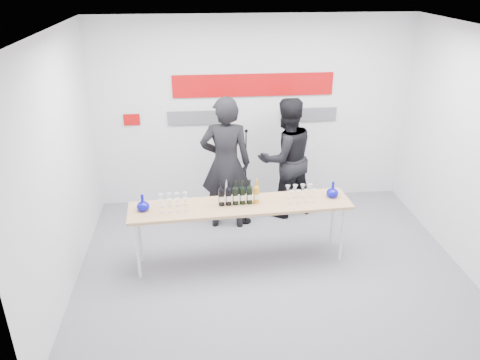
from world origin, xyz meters
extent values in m
plane|color=slate|center=(0.00, 0.00, 0.00)|extent=(5.00, 5.00, 0.00)
cube|color=silver|center=(0.00, 2.00, 1.50)|extent=(5.00, 0.04, 3.00)
cube|color=#AD0709|center=(0.00, 1.97, 1.95)|extent=(2.50, 0.02, 0.35)
cube|color=#59595E|center=(-0.90, 1.97, 1.45)|extent=(0.90, 0.02, 0.22)
cube|color=#59595E|center=(0.90, 1.97, 1.45)|extent=(0.90, 0.02, 0.22)
cube|color=#AD0709|center=(-1.90, 1.97, 1.45)|extent=(0.25, 0.02, 0.18)
cube|color=tan|center=(-0.38, 0.13, 0.83)|extent=(2.87, 0.72, 0.04)
cylinder|color=silver|center=(-1.69, -0.13, 0.41)|extent=(0.05, 0.05, 0.82)
cylinder|color=silver|center=(0.96, 0.02, 0.41)|extent=(0.05, 0.05, 0.82)
cylinder|color=silver|center=(-1.71, 0.25, 0.41)|extent=(0.05, 0.05, 0.82)
cylinder|color=silver|center=(0.94, 0.39, 0.41)|extent=(0.05, 0.05, 0.82)
imported|color=black|center=(-0.50, 1.11, 1.01)|extent=(0.77, 0.54, 2.01)
imported|color=black|center=(0.44, 1.41, 0.94)|extent=(1.10, 0.97, 1.89)
cylinder|color=black|center=(-0.20, 1.16, 0.01)|extent=(0.18, 0.18, 0.02)
cylinder|color=black|center=(-0.20, 1.16, 0.74)|extent=(0.02, 0.02, 1.48)
sphere|color=black|center=(-0.20, 1.13, 1.49)|extent=(0.05, 0.05, 0.05)
camera|label=1|loc=(-0.90, -5.14, 3.64)|focal=35.00mm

